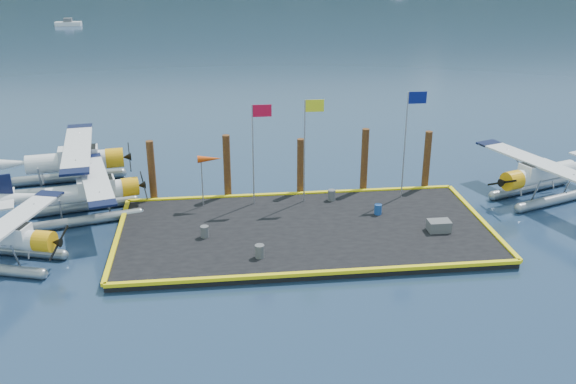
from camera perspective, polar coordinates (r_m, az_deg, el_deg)
name	(u,v)px	position (r m, az deg, el deg)	size (l,w,h in m)	color
ground	(304,235)	(35.20, 1.47, -3.83)	(4000.00, 4000.00, 0.00)	#192D4B
dock	(304,232)	(35.12, 1.47, -3.53)	(20.00, 10.00, 0.40)	black
dock_bumpers	(305,227)	(34.99, 1.48, -3.10)	(20.25, 10.25, 0.18)	yellow
seaplane_a	(4,241)	(34.47, -23.92, -3.98)	(8.02, 8.60, 3.07)	gray
seaplane_b	(90,194)	(38.57, -17.17, -0.21)	(8.36, 9.04, 3.21)	gray
seaplane_c	(73,164)	(43.28, -18.61, 2.36)	(9.64, 10.59, 3.75)	gray
seaplane_d	(541,177)	(42.30, 21.56, 1.26)	(8.78, 9.33, 3.36)	gray
drum_0	(205,232)	(34.18, -7.42, -3.52)	(0.45, 0.45, 0.63)	#4F4F53
drum_3	(260,251)	(31.87, -2.54, -5.28)	(0.47, 0.47, 0.67)	#4F4F53
drum_4	(378,209)	(37.00, 8.00, -1.53)	(0.42, 0.42, 0.60)	navy
drum_5	(332,195)	(38.64, 3.90, -0.27)	(0.46, 0.46, 0.65)	#4F4F53
crate	(439,226)	(35.54, 13.27, -2.94)	(1.19, 0.80, 0.60)	#4F4F53
flagpole_red	(256,139)	(36.89, -2.83, 4.73)	(1.14, 0.08, 6.00)	#9A98A1
flagpole_yellow	(308,135)	(37.16, 1.79, 5.06)	(1.14, 0.08, 6.20)	#9A98A1
flagpole_blue	(409,129)	(38.43, 10.72, 5.52)	(1.14, 0.08, 6.50)	#9A98A1
windsock	(209,160)	(37.19, -7.01, 2.83)	(1.40, 0.44, 3.12)	#9A98A1
piling_0	(152,173)	(39.30, -12.00, 1.67)	(0.44, 0.44, 4.00)	#402012
piling_1	(227,168)	(39.07, -5.43, 2.10)	(0.44, 0.44, 4.20)	#402012
piling_2	(301,169)	(39.46, 1.12, 2.09)	(0.44, 0.44, 3.80)	#402012
piling_3	(364,162)	(40.09, 6.80, 2.64)	(0.44, 0.44, 4.30)	#402012
piling_4	(427,162)	(41.23, 12.22, 2.62)	(0.44, 0.44, 4.00)	#402012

